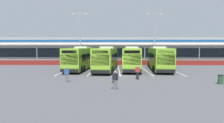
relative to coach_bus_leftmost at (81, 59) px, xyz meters
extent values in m
plane|color=#4C4C51|center=(6.18, -6.68, -1.79)|extent=(200.00, 200.00, 0.00)
cube|color=beige|center=(6.18, 20.32, 0.96)|extent=(70.00, 10.00, 5.50)
cube|color=#19232D|center=(6.18, 15.30, 0.51)|extent=(66.00, 0.08, 2.20)
cube|color=navy|center=(6.18, 15.29, 3.36)|extent=(68.00, 0.08, 0.60)
cube|color=beige|center=(6.18, 13.82, 2.41)|extent=(67.00, 3.00, 0.24)
cube|color=gray|center=(6.18, 20.32, 3.96)|extent=(70.00, 10.00, 0.50)
cylinder|color=#999999|center=(-12.42, 12.62, 0.31)|extent=(0.20, 0.20, 4.20)
cylinder|color=#999999|center=(-0.02, 12.62, 0.31)|extent=(0.20, 0.20, 4.20)
cylinder|color=#999999|center=(12.38, 12.62, 0.31)|extent=(0.20, 0.20, 4.20)
cylinder|color=#999999|center=(24.78, 12.62, 0.31)|extent=(0.20, 0.20, 4.20)
cube|color=maroon|center=(6.18, 7.82, -1.29)|extent=(60.00, 0.36, 1.00)
cube|color=#B2B2B2|center=(6.18, 7.82, -0.74)|extent=(60.00, 0.40, 0.10)
cube|color=#8CC633|center=(0.00, -0.04, 0.12)|extent=(3.61, 12.18, 3.19)
cube|color=olive|center=(0.00, -0.04, -1.19)|extent=(3.63, 12.20, 0.56)
cube|color=black|center=(0.03, 0.36, 0.36)|extent=(3.42, 9.79, 0.96)
cube|color=black|center=(-0.53, -5.96, 0.26)|extent=(2.31, 0.30, 1.40)
cube|color=black|center=(-0.53, -5.97, 1.26)|extent=(2.05, 0.26, 0.40)
cube|color=silver|center=(0.09, 0.96, 1.85)|extent=(2.29, 2.97, 0.28)
cube|color=black|center=(-0.54, -6.07, -1.24)|extent=(2.45, 0.38, 0.44)
cube|color=black|center=(0.95, -5.75, 0.61)|extent=(0.09, 0.13, 0.36)
cube|color=black|center=(-1.95, -5.49, 0.61)|extent=(0.09, 0.13, 0.36)
cylinder|color=black|center=(1.60, 4.44, -1.27)|extent=(0.41, 1.06, 1.04)
cylinder|color=black|center=(-0.79, 4.65, -1.27)|extent=(0.41, 1.06, 1.04)
cylinder|color=black|center=(0.90, -3.33, -1.27)|extent=(0.41, 1.06, 1.04)
cylinder|color=black|center=(-1.48, -3.12, -1.27)|extent=(0.41, 1.06, 1.04)
cylinder|color=black|center=(0.78, -4.73, -1.27)|extent=(0.41, 1.06, 1.04)
cylinder|color=black|center=(-1.60, -4.51, -1.27)|extent=(0.41, 1.06, 1.04)
cube|color=#8CC633|center=(4.18, -1.11, 0.12)|extent=(3.61, 12.18, 3.19)
cube|color=olive|center=(4.18, -1.11, -1.19)|extent=(3.63, 12.20, 0.56)
cube|color=black|center=(4.21, -0.71, 0.36)|extent=(3.42, 9.79, 0.96)
cube|color=black|center=(3.65, -7.04, 0.26)|extent=(2.31, 0.30, 1.40)
cube|color=black|center=(3.65, -7.05, 1.26)|extent=(2.05, 0.26, 0.40)
cube|color=silver|center=(4.27, -0.11, 1.85)|extent=(2.29, 2.97, 0.28)
cube|color=black|center=(3.64, -7.15, -1.24)|extent=(2.45, 0.38, 0.44)
cube|color=black|center=(5.13, -6.82, 0.61)|extent=(0.09, 0.13, 0.36)
cube|color=black|center=(2.23, -6.56, 0.61)|extent=(0.09, 0.13, 0.36)
cylinder|color=black|center=(5.78, 3.37, -1.27)|extent=(0.41, 1.06, 1.04)
cylinder|color=black|center=(3.39, 3.58, -1.27)|extent=(0.41, 1.06, 1.04)
cylinder|color=black|center=(5.08, -4.40, -1.27)|extent=(0.41, 1.06, 1.04)
cylinder|color=black|center=(2.70, -4.19, -1.27)|extent=(0.41, 1.06, 1.04)
cylinder|color=black|center=(4.96, -5.80, -1.27)|extent=(0.41, 1.06, 1.04)
cylinder|color=black|center=(2.58, -5.58, -1.27)|extent=(0.41, 1.06, 1.04)
cube|color=#8CC633|center=(8.28, -0.18, 0.12)|extent=(3.61, 12.18, 3.19)
cube|color=olive|center=(8.28, -0.18, -1.19)|extent=(3.63, 12.20, 0.56)
cube|color=black|center=(8.31, 0.22, 0.36)|extent=(3.42, 9.79, 0.96)
cube|color=black|center=(7.75, -6.10, 0.26)|extent=(2.31, 0.30, 1.40)
cube|color=black|center=(7.75, -6.11, 1.26)|extent=(2.05, 0.26, 0.40)
cube|color=silver|center=(8.36, 0.82, 1.85)|extent=(2.29, 2.97, 0.28)
cube|color=black|center=(7.74, -6.21, -1.24)|extent=(2.45, 0.38, 0.44)
cube|color=black|center=(9.23, -5.88, 0.61)|extent=(0.09, 0.13, 0.36)
cube|color=black|center=(6.33, -5.63, 0.61)|extent=(0.09, 0.13, 0.36)
cylinder|color=black|center=(9.87, 4.30, -1.27)|extent=(0.41, 1.06, 1.04)
cylinder|color=black|center=(7.49, 4.51, -1.27)|extent=(0.41, 1.06, 1.04)
cylinder|color=black|center=(9.18, -3.47, -1.27)|extent=(0.41, 1.06, 1.04)
cylinder|color=black|center=(6.80, -3.26, -1.27)|extent=(0.41, 1.06, 1.04)
cylinder|color=black|center=(9.06, -4.86, -1.27)|extent=(0.41, 1.06, 1.04)
cylinder|color=black|center=(6.68, -4.65, -1.27)|extent=(0.41, 1.06, 1.04)
cube|color=#8CC633|center=(12.67, -0.28, 0.12)|extent=(3.61, 12.18, 3.19)
cube|color=olive|center=(12.67, -0.28, -1.19)|extent=(3.63, 12.20, 0.56)
cube|color=black|center=(12.70, 0.12, 0.36)|extent=(3.42, 9.79, 0.96)
cube|color=black|center=(12.14, -6.20, 0.26)|extent=(2.31, 0.30, 1.40)
cube|color=black|center=(12.14, -6.21, 1.26)|extent=(2.05, 0.26, 0.40)
cube|color=silver|center=(12.76, 0.72, 1.85)|extent=(2.29, 2.97, 0.28)
cube|color=black|center=(12.13, -6.31, -1.24)|extent=(2.45, 0.38, 0.44)
cube|color=black|center=(13.62, -5.98, 0.61)|extent=(0.09, 0.13, 0.36)
cube|color=black|center=(10.72, -5.73, 0.61)|extent=(0.09, 0.13, 0.36)
cylinder|color=black|center=(14.27, 4.20, -1.27)|extent=(0.41, 1.06, 1.04)
cylinder|color=black|center=(11.89, 4.41, -1.27)|extent=(0.41, 1.06, 1.04)
cylinder|color=black|center=(13.58, -3.57, -1.27)|extent=(0.41, 1.06, 1.04)
cylinder|color=black|center=(11.20, -3.36, -1.27)|extent=(0.41, 1.06, 1.04)
cylinder|color=black|center=(13.45, -4.96, -1.27)|extent=(0.41, 1.06, 1.04)
cylinder|color=black|center=(11.07, -4.75, -1.27)|extent=(0.41, 1.06, 1.04)
cube|color=silver|center=(-2.22, -0.68, -1.78)|extent=(0.14, 13.00, 0.01)
cube|color=silver|center=(1.98, -0.68, -1.78)|extent=(0.14, 13.00, 0.01)
cube|color=silver|center=(6.18, -0.68, -1.78)|extent=(0.14, 13.00, 0.01)
cube|color=silver|center=(10.38, -0.68, -1.78)|extent=(0.14, 13.00, 0.01)
cube|color=silver|center=(14.58, -0.68, -1.78)|extent=(0.14, 13.00, 0.01)
cube|color=slate|center=(5.46, -14.61, -1.37)|extent=(0.21, 0.22, 0.84)
cube|color=slate|center=(5.55, -14.79, -1.37)|extent=(0.21, 0.22, 0.84)
cube|color=black|center=(5.50, -14.70, -0.67)|extent=(0.40, 0.35, 0.56)
cube|color=black|center=(5.31, -14.60, -0.69)|extent=(0.13, 0.13, 0.54)
cube|color=black|center=(5.70, -14.80, -0.69)|extent=(0.13, 0.13, 0.54)
sphere|color=tan|center=(5.50, -14.70, -0.28)|extent=(0.22, 0.22, 0.22)
cube|color=olive|center=(5.25, -14.55, -1.16)|extent=(0.23, 0.30, 0.22)
cylinder|color=olive|center=(5.25, -14.55, -0.98)|extent=(0.02, 0.02, 0.16)
cube|color=slate|center=(0.32, -11.16, -1.37)|extent=(0.15, 0.19, 0.84)
cube|color=slate|center=(0.49, -11.27, -1.37)|extent=(0.15, 0.19, 0.84)
cube|color=#2D5693|center=(0.40, -11.22, -0.67)|extent=(0.35, 0.24, 0.56)
cube|color=#2D5693|center=(0.18, -11.23, -0.69)|extent=(0.10, 0.11, 0.54)
cube|color=#2D5693|center=(0.62, -11.20, -0.69)|extent=(0.10, 0.11, 0.54)
sphere|color=tan|center=(0.40, -11.22, -0.28)|extent=(0.22, 0.22, 0.22)
cube|color=black|center=(8.02, -9.42, -1.37)|extent=(0.20, 0.22, 0.84)
cube|color=black|center=(8.12, -9.59, -1.37)|extent=(0.20, 0.22, 0.84)
cube|color=#B23838|center=(8.07, -9.51, -0.67)|extent=(0.40, 0.33, 0.56)
cube|color=#B23838|center=(7.87, -9.42, -0.69)|extent=(0.12, 0.13, 0.54)
cube|color=#B23838|center=(8.28, -9.59, -0.69)|extent=(0.12, 0.13, 0.54)
sphere|color=tan|center=(8.07, -9.51, -0.28)|extent=(0.22, 0.22, 0.22)
cylinder|color=#9E9EA3|center=(-2.01, 10.54, 3.71)|extent=(0.20, 0.20, 11.00)
cylinder|color=#9E9EA3|center=(-2.01, 10.54, 9.06)|extent=(2.80, 0.10, 0.10)
cube|color=silver|center=(-3.41, 10.54, 8.96)|extent=(0.44, 0.28, 0.20)
cube|color=silver|center=(-0.61, 10.54, 8.96)|extent=(0.44, 0.28, 0.20)
cylinder|color=#9E9EA3|center=(14.10, 10.60, 3.71)|extent=(0.20, 0.20, 11.00)
cylinder|color=#9E9EA3|center=(14.10, 10.60, 9.06)|extent=(2.80, 0.10, 0.10)
cube|color=silver|center=(12.70, 10.60, 8.96)|extent=(0.44, 0.28, 0.20)
cube|color=silver|center=(15.50, 10.60, 8.96)|extent=(0.44, 0.28, 0.20)
cylinder|color=#2D5133|center=(16.04, -12.13, -1.36)|extent=(0.52, 0.52, 0.85)
cylinder|color=black|center=(16.04, -12.13, -0.90)|extent=(0.54, 0.54, 0.08)
camera|label=1|loc=(5.43, -31.11, 1.92)|focal=30.64mm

